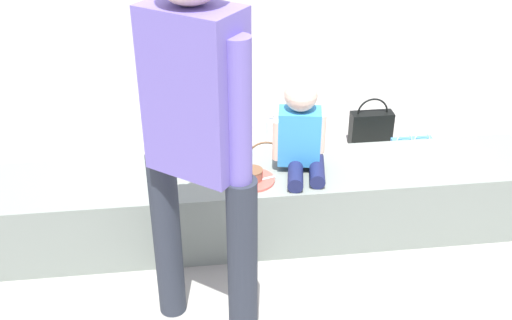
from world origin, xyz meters
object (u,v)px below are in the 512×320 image
at_px(gift_bag, 410,160).
at_px(party_cup_red, 96,175).
at_px(cake_box_white, 216,125).
at_px(child_seated, 301,132).
at_px(handbag_brown_canvas, 265,172).
at_px(water_bottle_far_side, 311,167).
at_px(adult_standing, 196,118).
at_px(handbag_black_leather, 371,128).
at_px(water_bottle_near_gift, 271,132).
at_px(cake_plate, 253,177).

relative_size(gift_bag, party_cup_red, 3.07).
distance_m(party_cup_red, cake_box_white, 0.94).
distance_m(child_seated, handbag_brown_canvas, 0.67).
relative_size(water_bottle_far_side, cake_box_white, 0.63).
height_order(gift_bag, handbag_brown_canvas, gift_bag).
bearing_deg(handbag_brown_canvas, adult_standing, -110.44).
height_order(party_cup_red, handbag_black_leather, handbag_black_leather).
distance_m(water_bottle_far_side, cake_box_white, 0.87).
bearing_deg(water_bottle_far_side, handbag_black_leather, 39.45).
bearing_deg(handbag_brown_canvas, water_bottle_far_side, 10.54).
bearing_deg(party_cup_red, child_seated, -29.13).
relative_size(gift_bag, water_bottle_far_side, 1.68).
height_order(water_bottle_near_gift, water_bottle_far_side, water_bottle_near_gift).
relative_size(gift_bag, handbag_brown_canvas, 1.05).
height_order(cake_plate, party_cup_red, cake_plate).
xyz_separation_m(water_bottle_far_side, cake_box_white, (-0.53, 0.69, -0.03)).
relative_size(cake_plate, water_bottle_near_gift, 0.95).
xyz_separation_m(adult_standing, gift_bag, (1.28, 1.05, -0.87)).
bearing_deg(child_seated, cake_plate, -161.53).
relative_size(gift_bag, handbag_black_leather, 0.98).
height_order(water_bottle_far_side, cake_box_white, water_bottle_far_side).
distance_m(cake_plate, cake_box_white, 1.32).
distance_m(water_bottle_near_gift, cake_box_white, 0.43).
xyz_separation_m(water_bottle_far_side, handbag_black_leather, (0.49, 0.40, 0.04)).
relative_size(child_seated, adult_standing, 0.29).
bearing_deg(child_seated, cake_box_white, 106.88).
distance_m(water_bottle_far_side, handbag_brown_canvas, 0.29).
distance_m(cake_plate, handbag_brown_canvas, 0.61).
bearing_deg(handbag_black_leather, child_seated, -126.34).
height_order(party_cup_red, handbag_brown_canvas, handbag_brown_canvas).
bearing_deg(child_seated, party_cup_red, 150.87).
distance_m(adult_standing, water_bottle_near_gift, 1.90).
distance_m(child_seated, handbag_black_leather, 1.21).
height_order(cake_box_white, handbag_black_leather, handbag_black_leather).
xyz_separation_m(cake_box_white, handbag_brown_canvas, (0.24, -0.75, 0.05)).
bearing_deg(cake_plate, party_cup_red, 140.84).
distance_m(water_bottle_near_gift, water_bottle_far_side, 0.49).
bearing_deg(adult_standing, water_bottle_near_gift, 72.07).
height_order(party_cup_red, cake_box_white, cake_box_white).
xyz_separation_m(gift_bag, water_bottle_near_gift, (-0.76, 0.54, -0.04)).
bearing_deg(adult_standing, handbag_brown_canvas, 69.56).
bearing_deg(water_bottle_far_side, handbag_brown_canvas, -169.46).
bearing_deg(cake_box_white, gift_bag, -34.70).
xyz_separation_m(child_seated, handbag_black_leather, (0.66, 0.90, -0.47)).
relative_size(cake_box_white, handbag_brown_canvas, 0.99).
height_order(water_bottle_near_gift, party_cup_red, water_bottle_near_gift).
height_order(adult_standing, cake_plate, adult_standing).
relative_size(child_seated, handbag_black_leather, 1.43).
distance_m(child_seated, water_bottle_near_gift, 1.07).
relative_size(gift_bag, cake_box_white, 1.06).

